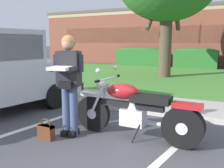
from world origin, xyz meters
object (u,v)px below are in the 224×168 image
motorcycle (139,111)px  hedge_center_left (196,58)px  rider_person (68,78)px  handbag (46,131)px  brick_building (209,37)px  hedge_left (140,56)px

motorcycle → hedge_center_left: hedge_center_left is taller
rider_person → handbag: 0.95m
handbag → brick_building: (0.35, 18.70, 1.84)m
handbag → brick_building: 18.79m
hedge_left → hedge_center_left: same height
rider_person → hedge_left: size_ratio=0.53×
hedge_left → brick_building: 7.06m
rider_person → hedge_left: (-3.48, 12.44, -0.36)m
brick_building → hedge_center_left: bearing=-90.3°
rider_person → brick_building: size_ratio=0.07×
hedge_left → hedge_center_left: bearing=-0.0°
motorcycle → hedge_center_left: 12.10m
hedge_center_left → motorcycle: bearing=-85.1°
brick_building → hedge_left: bearing=-121.2°
motorcycle → handbag: (-1.36, -0.72, -0.34)m
hedge_center_left → brick_building: size_ratio=0.10×
brick_building → motorcycle: bearing=-86.8°
motorcycle → hedge_left: bearing=110.9°
hedge_center_left → brick_building: brick_building is taller
motorcycle → hedge_center_left: size_ratio=0.89×
rider_person → hedge_left: 12.92m
rider_person → handbag: rider_person is taller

